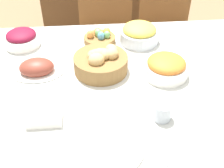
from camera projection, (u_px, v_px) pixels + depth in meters
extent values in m
cube|color=silver|center=(116.00, 131.00, 1.54)|extent=(1.77, 1.13, 0.73)
cylinder|color=brown|center=(151.00, 78.00, 2.14)|extent=(0.03, 0.03, 0.45)
cylinder|color=brown|center=(199.00, 73.00, 2.20)|extent=(0.03, 0.03, 0.45)
cylinder|color=brown|center=(139.00, 52.00, 2.44)|extent=(0.03, 0.03, 0.45)
cylinder|color=brown|center=(181.00, 48.00, 2.49)|extent=(0.03, 0.03, 0.45)
cube|color=brown|center=(171.00, 37.00, 2.17)|extent=(0.45, 0.45, 0.02)
cylinder|color=brown|center=(85.00, 81.00, 2.12)|extent=(0.03, 0.03, 0.45)
cylinder|color=brown|center=(136.00, 78.00, 2.15)|extent=(0.03, 0.03, 0.45)
cylinder|color=brown|center=(84.00, 53.00, 2.42)|extent=(0.03, 0.03, 0.45)
cylinder|color=brown|center=(128.00, 51.00, 2.45)|extent=(0.03, 0.03, 0.45)
cube|color=brown|center=(108.00, 40.00, 2.14)|extent=(0.43, 0.43, 0.02)
cylinder|color=olive|center=(101.00, 64.00, 1.34)|extent=(0.26, 0.26, 0.08)
ellipsoid|color=tan|center=(112.00, 54.00, 1.31)|extent=(0.09, 0.09, 0.06)
ellipsoid|color=tan|center=(95.00, 54.00, 1.31)|extent=(0.10, 0.10, 0.04)
ellipsoid|color=tan|center=(95.00, 56.00, 1.31)|extent=(0.09, 0.09, 0.06)
ellipsoid|color=tan|center=(100.00, 54.00, 1.31)|extent=(0.08, 0.07, 0.06)
ellipsoid|color=tan|center=(96.00, 60.00, 1.27)|extent=(0.08, 0.07, 0.06)
ellipsoid|color=tan|center=(103.00, 54.00, 1.31)|extent=(0.08, 0.08, 0.05)
ellipsoid|color=tan|center=(112.00, 50.00, 1.33)|extent=(0.07, 0.09, 0.05)
cylinder|color=olive|center=(100.00, 39.00, 1.57)|extent=(0.18, 0.18, 0.03)
ellipsoid|color=#7FCC7A|center=(107.00, 35.00, 1.54)|extent=(0.04, 0.04, 0.05)
ellipsoid|color=#F4D151|center=(107.00, 32.00, 1.57)|extent=(0.04, 0.04, 0.05)
ellipsoid|color=#60B2E0|center=(101.00, 36.00, 1.53)|extent=(0.04, 0.04, 0.05)
ellipsoid|color=#7FCC7A|center=(98.00, 33.00, 1.55)|extent=(0.04, 0.04, 0.05)
ellipsoid|color=#F29E4C|center=(90.00, 34.00, 1.54)|extent=(0.04, 0.04, 0.05)
ellipsoid|color=#F29E4C|center=(97.00, 32.00, 1.57)|extent=(0.04, 0.04, 0.05)
ellipsoid|color=white|center=(38.00, 72.00, 1.35)|extent=(0.25, 0.18, 0.01)
ellipsoid|color=brown|center=(37.00, 67.00, 1.34)|extent=(0.17, 0.12, 0.08)
cylinder|color=white|center=(22.00, 41.00, 1.54)|extent=(0.19, 0.19, 0.06)
ellipsoid|color=maroon|center=(21.00, 35.00, 1.51)|extent=(0.16, 0.16, 0.06)
cylinder|color=white|center=(165.00, 70.00, 1.32)|extent=(0.21, 0.21, 0.06)
ellipsoid|color=orange|center=(167.00, 63.00, 1.30)|extent=(0.18, 0.18, 0.06)
cylinder|color=silver|center=(139.00, 36.00, 1.57)|extent=(0.22, 0.22, 0.07)
ellipsoid|color=#F4DB4C|center=(139.00, 29.00, 1.54)|extent=(0.18, 0.18, 0.07)
cylinder|color=white|center=(111.00, 148.00, 0.99)|extent=(0.24, 0.24, 0.01)
cube|color=silver|center=(70.00, 151.00, 0.99)|extent=(0.02, 0.18, 0.00)
cube|color=silver|center=(151.00, 146.00, 1.01)|extent=(0.02, 0.18, 0.00)
cube|color=silver|center=(159.00, 145.00, 1.01)|extent=(0.02, 0.18, 0.00)
cylinder|color=silver|center=(162.00, 111.00, 1.10)|extent=(0.08, 0.08, 0.07)
cube|color=white|center=(45.00, 119.00, 1.09)|extent=(0.14, 0.08, 0.03)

